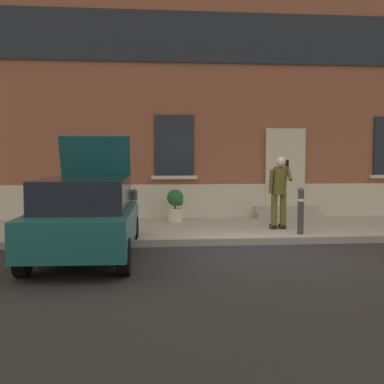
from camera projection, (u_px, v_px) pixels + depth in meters
name	position (u px, v px, depth m)	size (l,w,h in m)	color
ground_plane	(259.00, 253.00, 9.77)	(80.00, 80.00, 0.00)	#232326
sidewalk	(233.00, 229.00, 12.55)	(24.00, 3.60, 0.15)	#99968E
curb_edge	(249.00, 241.00, 10.70)	(24.00, 0.12, 0.15)	gray
building_facade	(219.00, 94.00, 14.75)	(24.00, 1.52, 7.50)	brown
entrance_stoop	(287.00, 213.00, 14.24)	(1.84, 0.64, 0.32)	#9E998E
hatchback_car_teal	(86.00, 216.00, 9.25)	(1.92, 4.13, 2.34)	#165156
bollard_near_person	(301.00, 209.00, 11.19)	(0.15, 0.15, 1.04)	#333338
bollard_far_left	(134.00, 211.00, 10.82)	(0.15, 0.15, 1.04)	#333338
person_on_phone	(279.00, 188.00, 11.90)	(0.51, 0.51, 1.74)	#514C1E
planter_olive	(90.00, 204.00, 13.49)	(0.44, 0.44, 0.86)	#606B38
planter_cream	(175.00, 205.00, 13.36)	(0.44, 0.44, 0.86)	beige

